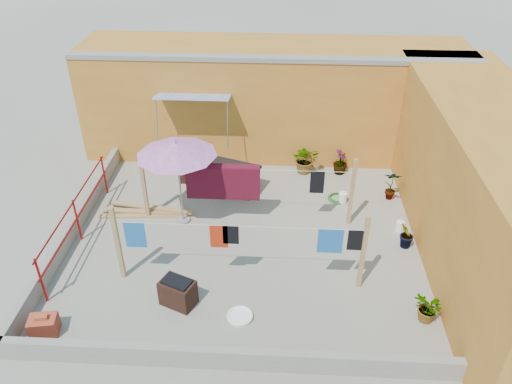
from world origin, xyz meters
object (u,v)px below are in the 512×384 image
brick_stack (44,325)px  green_hose (338,198)px  white_basin (240,316)px  outdoor_table (230,169)px  plant_back_a (305,159)px  water_jug_b (400,226)px  patio_umbrella (176,150)px  brazier (178,292)px  water_jug_a (343,198)px

brick_stack → green_hose: 7.61m
white_basin → outdoor_table: bearing=97.9°
brick_stack → white_basin: size_ratio=1.09×
white_basin → plant_back_a: (1.40, 5.64, 0.37)m
plant_back_a → brick_stack: bearing=-129.0°
water_jug_b → green_hose: 1.89m
patio_umbrella → green_hose: bearing=17.0°
brick_stack → green_hose: size_ratio=1.08×
brazier → plant_back_a: size_ratio=0.95×
brick_stack → plant_back_a: 8.00m
brick_stack → patio_umbrella: bearing=61.8°
outdoor_table → green_hose: (2.87, -0.33, -0.61)m
brazier → outdoor_table: bearing=81.8°
white_basin → green_hose: 4.83m
patio_umbrella → outdoor_table: 2.29m
brazier → green_hose: (3.49, 3.95, -0.26)m
white_basin → plant_back_a: plant_back_a is taller
water_jug_a → outdoor_table: bearing=170.8°
brick_stack → plant_back_a: size_ratio=0.68×
patio_umbrella → white_basin: size_ratio=4.55×
outdoor_table → water_jug_a: (2.98, -0.49, -0.50)m
water_jug_b → plant_back_a: plant_back_a is taller
plant_back_a → outdoor_table: bearing=-153.3°
brick_stack → water_jug_b: (7.24, 3.56, -0.06)m
brazier → water_jug_b: (4.87, 2.66, -0.16)m
water_jug_a → brazier: bearing=-133.5°
brazier → white_basin: size_ratio=1.53×
outdoor_table → white_basin: bearing=-82.1°
outdoor_table → brick_stack: size_ratio=3.01×
patio_umbrella → white_basin: (1.67, -3.09, -1.96)m
outdoor_table → brazier: bearing=-98.2°
patio_umbrella → green_hose: (3.90, 1.19, -1.97)m
outdoor_table → patio_umbrella: bearing=-124.0°
plant_back_a → white_basin: bearing=-103.9°
outdoor_table → green_hose: bearing=-6.6°
brick_stack → water_jug_a: bearing=38.2°
brazier → water_jug_a: size_ratio=2.32×
patio_umbrella → water_jug_a: bearing=14.5°
brick_stack → outdoor_table: bearing=60.0°
white_basin → water_jug_a: water_jug_a is taller
water_jug_a → brick_stack: bearing=-141.8°
brazier → white_basin: brazier is taller
patio_umbrella → green_hose: patio_umbrella is taller
water_jug_b → plant_back_a: (-2.21, 2.65, 0.28)m
brick_stack → water_jug_a: 7.60m
outdoor_table → water_jug_b: bearing=-20.9°
water_jug_b → green_hose: bearing=136.8°
brazier → water_jug_b: size_ratio=2.57×
water_jug_b → outdoor_table: bearing=159.1°
green_hose → plant_back_a: size_ratio=0.63×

